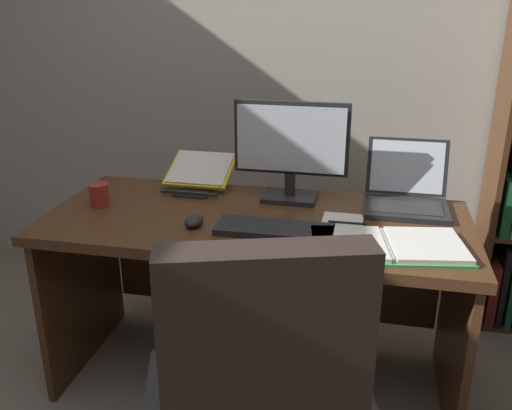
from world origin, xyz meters
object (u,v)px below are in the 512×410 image
at_px(monitor, 291,152).
at_px(reading_stand_with_book, 199,173).
at_px(laptop, 406,194).
at_px(open_binder, 387,245).
at_px(coffee_mug, 100,195).
at_px(computer_mouse, 194,221).
at_px(keyboard, 275,229).
at_px(pen, 347,223).
at_px(notepad, 342,225).
at_px(desk, 260,257).

bearing_deg(monitor, reading_stand_with_book, 170.19).
bearing_deg(monitor, laptop, 1.10).
distance_m(open_binder, coffee_mug, 1.14).
height_order(computer_mouse, coffee_mug, coffee_mug).
bearing_deg(monitor, open_binder, -45.81).
relative_size(keyboard, reading_stand_with_book, 1.42).
relative_size(monitor, open_binder, 0.84).
distance_m(reading_stand_with_book, open_binder, 0.94).
bearing_deg(pen, open_binder, -48.93).
distance_m(monitor, reading_stand_with_book, 0.44).
height_order(reading_stand_with_book, notepad, reading_stand_with_book).
relative_size(laptop, open_binder, 0.58).
bearing_deg(computer_mouse, pen, 11.49).
height_order(computer_mouse, pen, computer_mouse).
bearing_deg(computer_mouse, desk, 44.29).
bearing_deg(pen, monitor, 136.11).
distance_m(desk, open_binder, 0.59).
distance_m(desk, notepad, 0.40).
xyz_separation_m(monitor, coffee_mug, (-0.73, -0.24, -0.16)).
xyz_separation_m(notepad, pen, (0.02, 0.00, 0.01)).
relative_size(open_binder, notepad, 2.65).
bearing_deg(pen, keyboard, -155.96).
bearing_deg(pen, notepad, 180.00).
relative_size(laptop, computer_mouse, 3.12).
distance_m(pen, coffee_mug, 0.98).
xyz_separation_m(keyboard, open_binder, (0.39, -0.05, -0.00)).
height_order(desk, laptop, laptop).
bearing_deg(laptop, open_binder, -100.03).
bearing_deg(computer_mouse, coffee_mug, 164.96).
bearing_deg(open_binder, computer_mouse, 166.32).
bearing_deg(coffee_mug, desk, 7.52).
xyz_separation_m(desk, pen, (0.35, -0.09, 0.22)).
bearing_deg(coffee_mug, computer_mouse, -15.04).
bearing_deg(notepad, computer_mouse, -168.09).
bearing_deg(keyboard, open_binder, -7.26).
bearing_deg(laptop, computer_mouse, -154.65).
xyz_separation_m(monitor, reading_stand_with_book, (-0.41, 0.07, -0.14)).
xyz_separation_m(keyboard, notepad, (0.23, 0.11, -0.01)).
bearing_deg(notepad, desk, 164.77).
bearing_deg(computer_mouse, monitor, 49.69).
height_order(monitor, pen, monitor).
bearing_deg(pen, laptop, 49.47).
height_order(monitor, reading_stand_with_book, monitor).
bearing_deg(laptop, coffee_mug, -168.39).
bearing_deg(open_binder, desk, 143.20).
relative_size(laptop, keyboard, 0.77).
height_order(reading_stand_with_book, open_binder, reading_stand_with_book).
xyz_separation_m(desk, open_binder, (0.49, -0.25, 0.22)).
xyz_separation_m(monitor, keyboard, (0.00, -0.35, -0.19)).
distance_m(desk, keyboard, 0.31).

